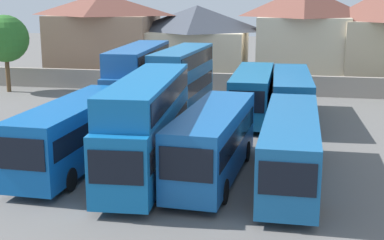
{
  "coord_description": "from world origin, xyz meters",
  "views": [
    {
      "loc": [
        5.54,
        -25.4,
        8.94
      ],
      "look_at": [
        0.0,
        3.0,
        2.16
      ],
      "focal_mm": 51.33,
      "sensor_mm": 36.0,
      "label": 1
    }
  ],
  "objects_px": {
    "bus_2": "(147,121)",
    "house_terrace_right": "(303,35)",
    "bus_3": "(213,140)",
    "bus_6": "(182,78)",
    "bus_8": "(291,94)",
    "bus_4": "(291,145)",
    "bus_1": "(75,131)",
    "bus_5": "(138,77)",
    "bus_7": "(253,92)",
    "house_terrace_left": "(103,35)",
    "tree_left_of_lot": "(5,39)",
    "house_terrace_centre": "(197,42)",
    "house_terrace_far_right": "(382,37)"
  },
  "relations": [
    {
      "from": "bus_5",
      "to": "bus_6",
      "type": "height_order",
      "value": "bus_5"
    },
    {
      "from": "bus_3",
      "to": "tree_left_of_lot",
      "type": "bearing_deg",
      "value": -129.0
    },
    {
      "from": "bus_3",
      "to": "house_terrace_centre",
      "type": "distance_m",
      "value": 31.01
    },
    {
      "from": "bus_8",
      "to": "house_terrace_right",
      "type": "distance_m",
      "value": 16.6
    },
    {
      "from": "bus_1",
      "to": "house_terrace_centre",
      "type": "relative_size",
      "value": 1.04
    },
    {
      "from": "house_terrace_far_right",
      "to": "tree_left_of_lot",
      "type": "height_order",
      "value": "house_terrace_far_right"
    },
    {
      "from": "bus_1",
      "to": "tree_left_of_lot",
      "type": "distance_m",
      "value": 24.89
    },
    {
      "from": "house_terrace_centre",
      "to": "tree_left_of_lot",
      "type": "xyz_separation_m",
      "value": [
        -15.65,
        -10.18,
        0.94
      ]
    },
    {
      "from": "bus_7",
      "to": "tree_left_of_lot",
      "type": "distance_m",
      "value": 23.99
    },
    {
      "from": "bus_4",
      "to": "bus_6",
      "type": "distance_m",
      "value": 15.73
    },
    {
      "from": "bus_5",
      "to": "bus_7",
      "type": "distance_m",
      "value": 8.46
    },
    {
      "from": "bus_3",
      "to": "bus_6",
      "type": "bearing_deg",
      "value": -158.54
    },
    {
      "from": "bus_1",
      "to": "bus_6",
      "type": "xyz_separation_m",
      "value": [
        2.82,
        13.23,
        0.79
      ]
    },
    {
      "from": "bus_7",
      "to": "bus_8",
      "type": "bearing_deg",
      "value": 91.33
    },
    {
      "from": "tree_left_of_lot",
      "to": "bus_7",
      "type": "bearing_deg",
      "value": -16.53
    },
    {
      "from": "bus_1",
      "to": "bus_4",
      "type": "height_order",
      "value": "bus_1"
    },
    {
      "from": "bus_6",
      "to": "bus_8",
      "type": "bearing_deg",
      "value": 92.28
    },
    {
      "from": "bus_1",
      "to": "tree_left_of_lot",
      "type": "relative_size",
      "value": 1.55
    },
    {
      "from": "bus_2",
      "to": "house_terrace_far_right",
      "type": "relative_size",
      "value": 1.3
    },
    {
      "from": "bus_3",
      "to": "house_terrace_far_right",
      "type": "height_order",
      "value": "house_terrace_far_right"
    },
    {
      "from": "bus_2",
      "to": "house_terrace_far_right",
      "type": "xyz_separation_m",
      "value": [
        14.9,
        29.52,
        1.98
      ]
    },
    {
      "from": "bus_6",
      "to": "house_terrace_right",
      "type": "distance_m",
      "value": 18.48
    },
    {
      "from": "bus_1",
      "to": "house_terrace_far_right",
      "type": "height_order",
      "value": "house_terrace_far_right"
    },
    {
      "from": "bus_2",
      "to": "house_terrace_left",
      "type": "distance_m",
      "value": 32.28
    },
    {
      "from": "bus_6",
      "to": "house_terrace_centre",
      "type": "relative_size",
      "value": 1.02
    },
    {
      "from": "bus_1",
      "to": "bus_5",
      "type": "distance_m",
      "value": 12.97
    },
    {
      "from": "bus_6",
      "to": "bus_8",
      "type": "height_order",
      "value": "bus_6"
    },
    {
      "from": "bus_3",
      "to": "bus_6",
      "type": "relative_size",
      "value": 0.98
    },
    {
      "from": "bus_3",
      "to": "bus_8",
      "type": "relative_size",
      "value": 0.91
    },
    {
      "from": "bus_4",
      "to": "tree_left_of_lot",
      "type": "bearing_deg",
      "value": -127.67
    },
    {
      "from": "house_terrace_left",
      "to": "house_terrace_right",
      "type": "xyz_separation_m",
      "value": [
        20.51,
        0.17,
        0.31
      ]
    },
    {
      "from": "house_terrace_right",
      "to": "house_terrace_left",
      "type": "bearing_deg",
      "value": -179.54
    },
    {
      "from": "bus_5",
      "to": "bus_7",
      "type": "relative_size",
      "value": 1.08
    },
    {
      "from": "bus_2",
      "to": "bus_5",
      "type": "distance_m",
      "value": 13.86
    },
    {
      "from": "bus_8",
      "to": "bus_4",
      "type": "bearing_deg",
      "value": -1.66
    },
    {
      "from": "bus_5",
      "to": "bus_7",
      "type": "xyz_separation_m",
      "value": [
        8.42,
        0.08,
        -0.87
      ]
    },
    {
      "from": "bus_1",
      "to": "bus_2",
      "type": "bearing_deg",
      "value": 88.71
    },
    {
      "from": "bus_2",
      "to": "house_terrace_right",
      "type": "distance_m",
      "value": 30.67
    },
    {
      "from": "bus_8",
      "to": "house_terrace_left",
      "type": "height_order",
      "value": "house_terrace_left"
    },
    {
      "from": "bus_3",
      "to": "bus_8",
      "type": "xyz_separation_m",
      "value": [
        3.5,
        13.41,
        -0.06
      ]
    },
    {
      "from": "bus_2",
      "to": "bus_7",
      "type": "distance_m",
      "value": 13.88
    },
    {
      "from": "bus_6",
      "to": "bus_7",
      "type": "xyz_separation_m",
      "value": [
        5.2,
        -0.22,
        -0.79
      ]
    },
    {
      "from": "bus_6",
      "to": "house_terrace_centre",
      "type": "height_order",
      "value": "house_terrace_centre"
    },
    {
      "from": "bus_3",
      "to": "house_terrace_right",
      "type": "distance_m",
      "value": 30.17
    },
    {
      "from": "bus_4",
      "to": "bus_7",
      "type": "bearing_deg",
      "value": -167.33
    },
    {
      "from": "bus_1",
      "to": "bus_4",
      "type": "relative_size",
      "value": 0.92
    },
    {
      "from": "bus_2",
      "to": "bus_7",
      "type": "bearing_deg",
      "value": 159.05
    },
    {
      "from": "bus_2",
      "to": "tree_left_of_lot",
      "type": "distance_m",
      "value": 27.51
    },
    {
      "from": "house_terrace_left",
      "to": "house_terrace_centre",
      "type": "height_order",
      "value": "house_terrace_left"
    },
    {
      "from": "bus_4",
      "to": "tree_left_of_lot",
      "type": "height_order",
      "value": "tree_left_of_lot"
    }
  ]
}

